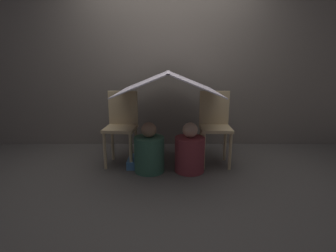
{
  "coord_description": "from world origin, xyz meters",
  "views": [
    {
      "loc": [
        0.0,
        -2.87,
        1.24
      ],
      "look_at": [
        0.0,
        0.19,
        0.49
      ],
      "focal_mm": 28.0,
      "sensor_mm": 36.0,
      "label": 1
    }
  ],
  "objects": [
    {
      "name": "chair_right",
      "position": [
        0.58,
        0.26,
        0.5
      ],
      "size": [
        0.37,
        0.37,
        0.9
      ],
      "rotation": [
        0.0,
        0.0,
        -0.02
      ],
      "color": "#D1B27F",
      "rests_on": "ground_plane"
    },
    {
      "name": "person_second",
      "position": [
        0.25,
        -0.01,
        0.23
      ],
      "size": [
        0.34,
        0.34,
        0.58
      ],
      "color": "maroon",
      "rests_on": "ground_plane"
    },
    {
      "name": "chair_left",
      "position": [
        -0.57,
        0.26,
        0.5
      ],
      "size": [
        0.4,
        0.4,
        0.9
      ],
      "rotation": [
        0.0,
        0.0,
        -0.09
      ],
      "color": "#D1B27F",
      "rests_on": "ground_plane"
    },
    {
      "name": "sheet_canopy",
      "position": [
        0.0,
        0.19,
        1.02
      ],
      "size": [
        1.16,
        1.15,
        0.24
      ],
      "color": "silver"
    },
    {
      "name": "ground_plane",
      "position": [
        0.0,
        0.0,
        0.0
      ],
      "size": [
        8.8,
        8.8,
        0.0
      ],
      "primitive_type": "plane",
      "color": "#47423D"
    },
    {
      "name": "person_front",
      "position": [
        -0.22,
        -0.01,
        0.23
      ],
      "size": [
        0.35,
        0.35,
        0.59
      ],
      "color": "#38664C",
      "rests_on": "ground_plane"
    },
    {
      "name": "wall_back",
      "position": [
        0.0,
        1.07,
        1.25
      ],
      "size": [
        7.0,
        0.05,
        2.5
      ],
      "color": "#6B6056",
      "rests_on": "ground_plane"
    },
    {
      "name": "floor_cushion",
      "position": [
        -0.29,
        0.16,
        0.05
      ],
      "size": [
        0.41,
        0.32,
        0.1
      ],
      "color": "#4C7FB2",
      "rests_on": "ground_plane"
    }
  ]
}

